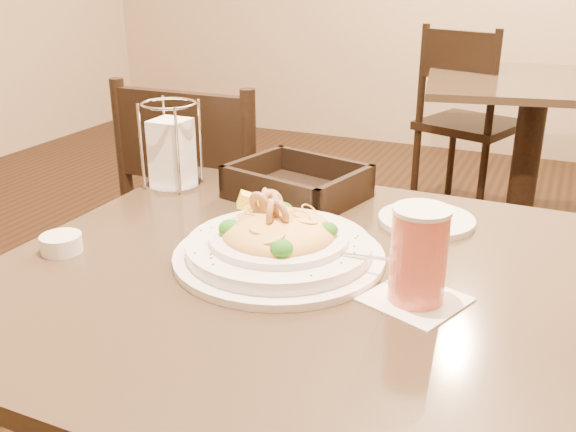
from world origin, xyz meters
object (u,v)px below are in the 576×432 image
at_px(pasta_bowl, 278,242).
at_px(napkin_caddy, 172,150).
at_px(side_plate, 426,220).
at_px(dining_chair_far, 466,117).
at_px(drink_glass, 419,256).
at_px(background_table, 530,132).
at_px(dining_chair_near, 214,233).
at_px(butter_ramekin, 61,243).
at_px(bread_basket, 297,187).
at_px(main_table, 283,385).

height_order(pasta_bowl, napkin_caddy, napkin_caddy).
relative_size(napkin_caddy, side_plate, 1.04).
xyz_separation_m(dining_chair_far, drink_glass, (0.30, -2.31, 0.31)).
distance_m(background_table, dining_chair_near, 1.67).
distance_m(background_table, napkin_caddy, 1.93).
distance_m(pasta_bowl, butter_ramekin, 0.37).
distance_m(dining_chair_near, pasta_bowl, 0.75).
xyz_separation_m(dining_chair_near, pasta_bowl, (0.45, -0.54, 0.27)).
bearing_deg(drink_glass, bread_basket, 134.83).
relative_size(pasta_bowl, napkin_caddy, 2.07).
distance_m(pasta_bowl, bread_basket, 0.30).
relative_size(main_table, drink_glass, 5.49).
distance_m(drink_glass, napkin_caddy, 0.68).
distance_m(napkin_caddy, butter_ramekin, 0.38).
distance_m(drink_glass, bread_basket, 0.47).
bearing_deg(background_table, dining_chair_near, -114.83).
height_order(napkin_caddy, side_plate, napkin_caddy).
distance_m(drink_glass, side_plate, 0.32).
relative_size(bread_basket, side_plate, 1.62).
height_order(main_table, napkin_caddy, napkin_caddy).
distance_m(main_table, background_table, 2.08).
relative_size(dining_chair_near, butter_ramekin, 13.42).
xyz_separation_m(drink_glass, napkin_caddy, (-0.61, 0.29, 0.01)).
relative_size(bread_basket, butter_ramekin, 4.23).
xyz_separation_m(drink_glass, bread_basket, (-0.33, 0.33, -0.05)).
xyz_separation_m(main_table, dining_chair_near, (-0.46, 0.55, -0.01)).
distance_m(bread_basket, napkin_caddy, 0.29).
height_order(background_table, pasta_bowl, pasta_bowl).
bearing_deg(side_plate, butter_ramekin, -144.51).
relative_size(dining_chair_near, drink_glass, 5.67).
relative_size(drink_glass, bread_basket, 0.56).
xyz_separation_m(background_table, dining_chair_far, (-0.31, 0.22, -0.01)).
bearing_deg(main_table, butter_ramekin, -164.23).
height_order(main_table, pasta_bowl, pasta_bowl).
relative_size(drink_glass, side_plate, 0.91).
height_order(background_table, bread_basket, bread_basket).
distance_m(dining_chair_near, drink_glass, 0.95).
relative_size(drink_glass, napkin_caddy, 0.88).
distance_m(side_plate, butter_ramekin, 0.66).
distance_m(dining_chair_near, dining_chair_far, 1.78).
bearing_deg(butter_ramekin, pasta_bowl, 19.26).
bearing_deg(background_table, pasta_bowl, -97.03).
relative_size(side_plate, butter_ramekin, 2.61).
height_order(drink_glass, butter_ramekin, drink_glass).
bearing_deg(dining_chair_near, bread_basket, 144.48).
distance_m(bread_basket, butter_ramekin, 0.49).
xyz_separation_m(main_table, background_table, (0.24, 2.07, 0.00)).
xyz_separation_m(main_table, pasta_bowl, (-0.02, 0.02, 0.26)).
height_order(main_table, background_table, same).
xyz_separation_m(dining_chair_far, napkin_caddy, (-0.31, -2.02, 0.32)).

